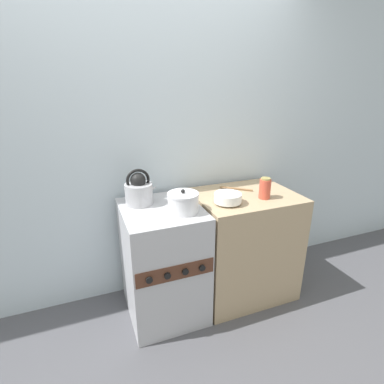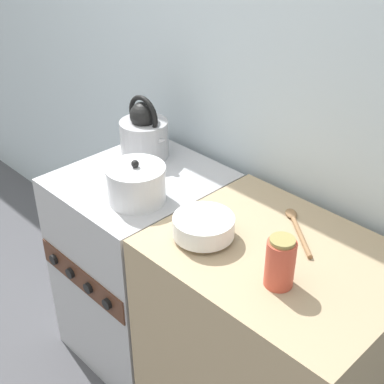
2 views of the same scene
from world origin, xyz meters
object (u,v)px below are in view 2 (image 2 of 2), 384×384
cooking_pot (136,184)px  storage_jar (280,262)px  stove (144,265)px  enamel_bowl (204,226)px  kettle (144,133)px

cooking_pot → storage_jar: bearing=-0.7°
stove → enamel_bowl: (0.47, -0.11, 0.49)m
kettle → storage_jar: 0.93m
cooking_pot → enamel_bowl: (0.34, -0.00, -0.01)m
cooking_pot → storage_jar: 0.65m
stove → kettle: kettle is taller
kettle → cooking_pot: kettle is taller
kettle → storage_jar: size_ratio=1.65×
kettle → enamel_bowl: (0.59, -0.25, -0.05)m
stove → cooking_pot: (0.13, -0.11, 0.51)m
kettle → enamel_bowl: bearing=-23.0°
stove → kettle: 0.57m
stove → kettle: size_ratio=3.32×
stove → cooking_pot: size_ratio=4.07×
stove → enamel_bowl: bearing=-13.6°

